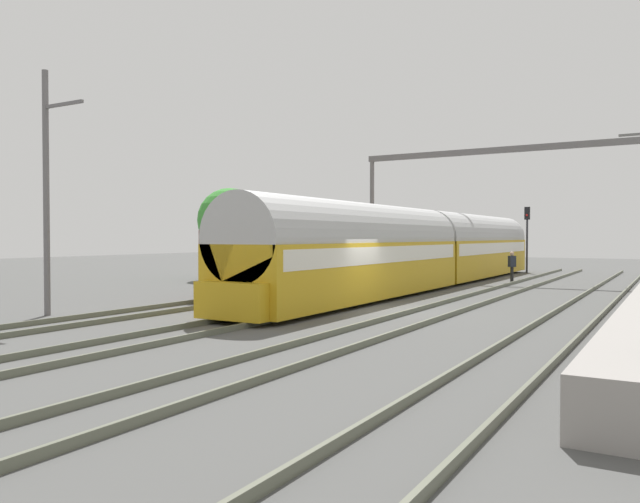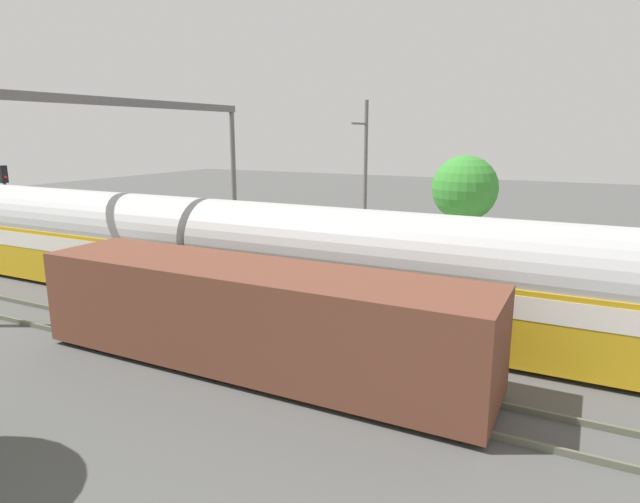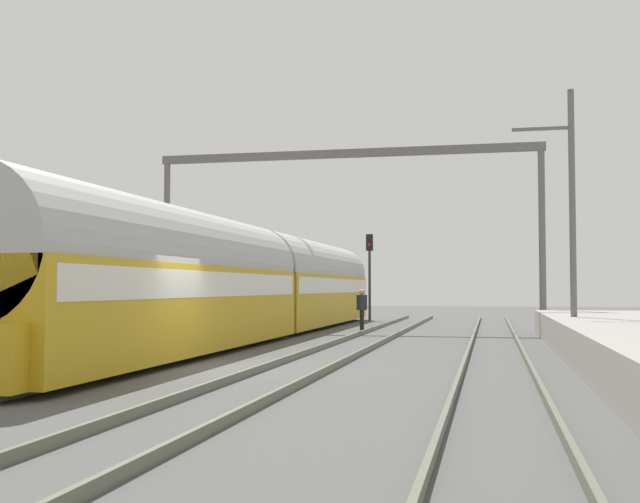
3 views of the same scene
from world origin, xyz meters
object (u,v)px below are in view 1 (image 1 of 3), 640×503
object	(u,v)px
passenger_train	(429,249)
catenary_gantry	(500,180)
freight_car	(311,260)
person_crossing	(512,264)
railway_signal_far	(527,231)

from	to	relation	value
passenger_train	catenary_gantry	xyz separation A→B (m)	(2.11, 6.23, 3.96)
freight_car	person_crossing	world-z (taller)	freight_car
railway_signal_far	person_crossing	bearing A→B (deg)	-83.42
freight_car	catenary_gantry	world-z (taller)	catenary_gantry
person_crossing	catenary_gantry	distance (m)	5.01
passenger_train	catenary_gantry	bearing A→B (deg)	71.31
person_crossing	railway_signal_far	distance (m)	9.26
passenger_train	person_crossing	xyz separation A→B (m)	(2.95, 5.65, -0.94)
catenary_gantry	person_crossing	bearing A→B (deg)	-34.00
passenger_train	freight_car	xyz separation A→B (m)	(-4.21, -4.88, -0.50)
person_crossing	catenary_gantry	xyz separation A→B (m)	(-0.85, 0.57, 4.90)
person_crossing	railway_signal_far	xyz separation A→B (m)	(-1.04, 8.98, 1.99)
freight_car	person_crossing	size ratio (longest dim) A/B	7.51
passenger_train	catenary_gantry	distance (m)	7.67
railway_signal_far	freight_car	bearing A→B (deg)	-107.43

